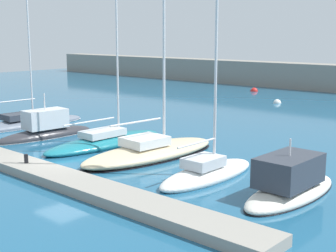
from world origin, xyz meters
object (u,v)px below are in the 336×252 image
motorboat_ivory_sixth (291,185)px  mooring_buoy_red (254,91)px  sailboat_sand_fourth (150,151)px  dock_bollard (26,159)px  mooring_buoy_white (277,103)px  motorboat_charcoal_second (46,131)px  sailboat_white_fifth (208,171)px  sailboat_teal_third (105,140)px  sailboat_slate_nearest (27,123)px

motorboat_ivory_sixth → mooring_buoy_red: 38.45m
sailboat_sand_fourth → dock_bollard: size_ratio=37.38×
mooring_buoy_white → motorboat_charcoal_second: bearing=-97.4°
sailboat_white_fifth → motorboat_ivory_sixth: sailboat_white_fifth is taller
sailboat_teal_third → sailboat_sand_fourth: (4.05, -0.22, 0.03)m
sailboat_white_fifth → mooring_buoy_white: sailboat_white_fifth is taller
motorboat_charcoal_second → sailboat_teal_third: size_ratio=0.40×
sailboat_white_fifth → mooring_buoy_white: bearing=22.6°
mooring_buoy_red → motorboat_charcoal_second: bearing=-83.0°
motorboat_ivory_sixth → mooring_buoy_white: size_ratio=8.31×
sailboat_slate_nearest → mooring_buoy_red: size_ratio=22.70×
sailboat_white_fifth → motorboat_charcoal_second: bearing=89.0°
sailboat_teal_third → dock_bollard: (1.51, -6.41, 0.33)m
sailboat_teal_third → motorboat_ivory_sixth: size_ratio=2.76×
mooring_buoy_red → dock_bollard: size_ratio=2.02×
motorboat_ivory_sixth → dock_bollard: 12.72m
sailboat_teal_third → mooring_buoy_white: (-1.49, 23.54, -0.32)m
sailboat_teal_third → sailboat_sand_fourth: 4.06m
sailboat_slate_nearest → sailboat_sand_fourth: 13.20m
sailboat_sand_fourth → motorboat_ivory_sixth: 9.04m
mooring_buoy_white → sailboat_white_fifth: bearing=-67.4°
mooring_buoy_white → dock_bollard: dock_bollard is taller
sailboat_teal_third → motorboat_ivory_sixth: sailboat_teal_third is taller
motorboat_charcoal_second → sailboat_white_fifth: 13.56m
motorboat_charcoal_second → sailboat_sand_fourth: 8.80m
sailboat_slate_nearest → sailboat_white_fifth: (17.99, -1.53, 0.10)m
motorboat_charcoal_second → motorboat_ivory_sixth: 17.76m
sailboat_white_fifth → mooring_buoy_white: (-10.34, 24.84, -0.34)m
motorboat_charcoal_second → sailboat_slate_nearest: bearing=77.4°
motorboat_charcoal_second → sailboat_sand_fourth: sailboat_sand_fourth is taller
sailboat_slate_nearest → sailboat_white_fifth: sailboat_slate_nearest is taller
sailboat_slate_nearest → sailboat_teal_third: sailboat_slate_nearest is taller
sailboat_sand_fourth → mooring_buoy_red: (-12.67, 30.90, -0.36)m
motorboat_ivory_sixth → mooring_buoy_white: bearing=31.2°
mooring_buoy_red → sailboat_sand_fourth: bearing=-67.7°
sailboat_teal_third → mooring_buoy_red: sailboat_teal_third is taller
sailboat_teal_third → motorboat_ivory_sixth: 13.10m
sailboat_sand_fourth → sailboat_white_fifth: bearing=-98.5°
motorboat_charcoal_second → dock_bollard: motorboat_charcoal_second is taller
motorboat_charcoal_second → motorboat_ivory_sixth: motorboat_charcoal_second is taller
sailboat_slate_nearest → motorboat_charcoal_second: 4.62m
motorboat_charcoal_second → motorboat_ivory_sixth: (17.76, -0.02, 0.09)m
motorboat_ivory_sixth → dock_bollard: bearing=115.4°
motorboat_charcoal_second → mooring_buoy_white: motorboat_charcoal_second is taller
sailboat_sand_fourth → motorboat_ivory_sixth: (9.00, -0.86, 0.15)m
motorboat_ivory_sixth → sailboat_sand_fourth: bearing=85.1°
mooring_buoy_white → dock_bollard: bearing=-84.3°
sailboat_slate_nearest → sailboat_sand_fourth: (13.19, -0.44, 0.12)m
sailboat_sand_fourth → sailboat_white_fifth: sailboat_sand_fourth is taller
sailboat_slate_nearest → sailboat_sand_fourth: size_ratio=1.23×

